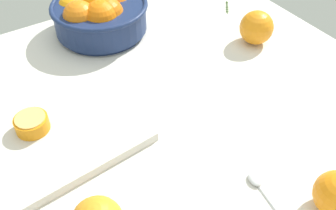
{
  "coord_description": "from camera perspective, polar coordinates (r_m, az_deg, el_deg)",
  "views": [
    {
      "loc": [
        -28.55,
        -46.62,
        57.96
      ],
      "look_at": [
        1.47,
        -0.13,
        5.64
      ],
      "focal_mm": 41.9,
      "sensor_mm": 36.0,
      "label": 1
    }
  ],
  "objects": [
    {
      "name": "ground_plane",
      "position": [
        0.81,
        -0.93,
        -4.02
      ],
      "size": [
        110.31,
        103.83,
        3.0
      ],
      "primitive_type": "cube",
      "color": "silver"
    },
    {
      "name": "fruit_bowl",
      "position": [
        1.05,
        -10.05,
        12.83
      ],
      "size": [
        25.0,
        25.0,
        11.38
      ],
      "color": "navy",
      "rests_on": "ground_plane"
    },
    {
      "name": "cutting_board",
      "position": [
        0.79,
        -17.07,
        -5.39
      ],
      "size": [
        37.54,
        25.8,
        2.04
      ],
      "primitive_type": "cube",
      "rotation": [
        0.0,
        0.0,
        0.08
      ],
      "color": "beige",
      "rests_on": "ground_plane"
    },
    {
      "name": "orange_half_0",
      "position": [
        0.8,
        -19.21,
        -2.54
      ],
      "size": [
        6.54,
        6.54,
        3.15
      ],
      "color": "orange",
      "rests_on": "cutting_board"
    },
    {
      "name": "loose_orange_1",
      "position": [
        1.03,
        12.74,
        10.94
      ],
      "size": [
        8.57,
        8.57,
        8.57
      ],
      "primitive_type": "sphere",
      "color": "orange",
      "rests_on": "ground_plane"
    },
    {
      "name": "spoon",
      "position": [
        0.71,
        14.34,
        -12.89
      ],
      "size": [
        4.1,
        16.89,
        1.0
      ],
      "color": "silver",
      "rests_on": "ground_plane"
    },
    {
      "name": "herb_sprig_0",
      "position": [
        1.19,
        8.6,
        13.96
      ],
      "size": [
        5.02,
        6.27,
        0.88
      ],
      "color": "#547043",
      "rests_on": "ground_plane"
    }
  ]
}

